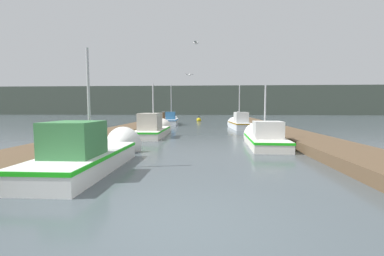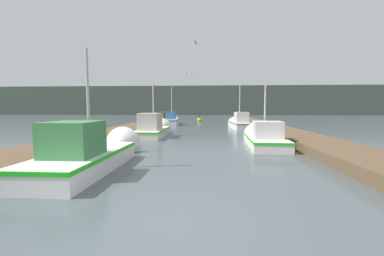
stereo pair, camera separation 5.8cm
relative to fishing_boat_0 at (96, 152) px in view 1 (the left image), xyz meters
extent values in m
plane|color=#424C51|center=(3.04, -3.99, -0.43)|extent=(200.00, 200.00, 0.00)
cube|color=brown|center=(-2.46, 12.01, -0.24)|extent=(2.36, 40.00, 0.39)
cube|color=brown|center=(8.54, 12.01, -0.24)|extent=(2.36, 40.00, 0.39)
cube|color=#424C42|center=(3.04, 62.13, 3.09)|extent=(120.00, 16.00, 7.05)
cube|color=silver|center=(0.00, -0.71, -0.15)|extent=(1.64, 4.51, 0.56)
cube|color=green|center=(0.00, -0.71, 0.07)|extent=(1.67, 4.54, 0.10)
cone|color=silver|center=(0.01, 2.10, -0.15)|extent=(1.54, 1.12, 1.53)
cube|color=#387A42|center=(-0.01, -1.28, 0.59)|extent=(1.26, 1.40, 0.92)
cylinder|color=#B2B2B7|center=(0.00, -0.38, 1.65)|extent=(0.08, 0.08, 3.04)
cube|color=silver|center=(6.27, 4.33, -0.20)|extent=(1.73, 4.06, 0.47)
cube|color=#1FC61B|center=(6.27, 4.33, -0.03)|extent=(1.76, 4.09, 0.10)
cone|color=silver|center=(6.37, 6.77, -0.20)|extent=(1.53, 0.95, 1.49)
cube|color=silver|center=(6.25, 3.83, 0.41)|extent=(1.28, 1.18, 0.76)
cylinder|color=#B2B2B7|center=(6.28, 4.63, 1.25)|extent=(0.08, 0.08, 2.43)
cube|color=silver|center=(0.00, 8.30, -0.19)|extent=(1.65, 4.86, 0.49)
cube|color=green|center=(0.00, 8.30, 0.00)|extent=(1.68, 4.89, 0.10)
cone|color=silver|center=(-0.03, 11.30, -0.19)|extent=(1.53, 1.19, 1.52)
cube|color=#B2AD9E|center=(0.01, 7.69, 0.56)|extent=(1.21, 1.92, 1.01)
cylinder|color=#B2B2B7|center=(0.00, 8.66, 1.50)|extent=(0.08, 0.08, 2.89)
cube|color=silver|center=(6.30, 14.38, -0.14)|extent=(1.66, 4.04, 0.58)
cube|color=#956A17|center=(6.30, 14.38, 0.09)|extent=(1.69, 4.07, 0.10)
cone|color=silver|center=(6.10, 16.71, -0.14)|extent=(1.32, 0.85, 1.26)
cube|color=silver|center=(6.35, 13.89, 0.58)|extent=(1.14, 1.43, 0.87)
cylinder|color=#B2B2B7|center=(6.28, 14.67, 1.74)|extent=(0.08, 0.08, 3.18)
cube|color=silver|center=(-0.35, 19.16, -0.13)|extent=(1.60, 4.72, 0.61)
cube|color=#12528D|center=(-0.35, 19.16, 0.11)|extent=(1.63, 4.75, 0.10)
cone|color=silver|center=(-0.53, 22.01, -0.13)|extent=(1.30, 1.15, 1.24)
cube|color=#2D6699|center=(-0.31, 18.58, 0.56)|extent=(1.02, 1.37, 0.77)
cylinder|color=#B2B2B7|center=(-0.37, 19.51, 2.00)|extent=(0.08, 0.08, 3.65)
cylinder|color=#473523|center=(7.37, 24.70, 0.22)|extent=(0.25, 0.25, 1.31)
cylinder|color=silver|center=(7.37, 24.70, 0.89)|extent=(0.29, 0.29, 0.04)
cylinder|color=#473523|center=(-1.52, 21.38, 0.22)|extent=(0.26, 0.26, 1.30)
cylinder|color=silver|center=(-1.52, 21.38, 0.89)|extent=(0.30, 0.30, 0.04)
cylinder|color=#473523|center=(7.37, 22.60, 0.05)|extent=(0.28, 0.28, 0.98)
cylinder|color=silver|center=(7.37, 22.60, 0.56)|extent=(0.32, 0.32, 0.04)
sphere|color=gold|center=(2.38, 25.98, -0.27)|extent=(0.61, 0.61, 0.61)
cylinder|color=black|center=(2.38, 25.98, 0.29)|extent=(0.06, 0.06, 0.50)
ellipsoid|color=white|center=(2.33, 9.17, 3.55)|extent=(0.20, 0.30, 0.12)
cube|color=gray|center=(2.47, 9.20, 3.57)|extent=(0.29, 0.18, 0.07)
cube|color=gray|center=(2.20, 9.14, 3.57)|extent=(0.29, 0.18, 0.07)
ellipsoid|color=white|center=(2.93, 5.42, 4.67)|extent=(0.30, 0.18, 0.12)
cube|color=gray|center=(2.95, 5.56, 4.69)|extent=(0.16, 0.29, 0.07)
cube|color=gray|center=(2.91, 5.28, 4.69)|extent=(0.16, 0.29, 0.07)
camera|label=1|loc=(3.54, -7.85, 1.43)|focal=24.00mm
camera|label=2|loc=(3.60, -7.85, 1.43)|focal=24.00mm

